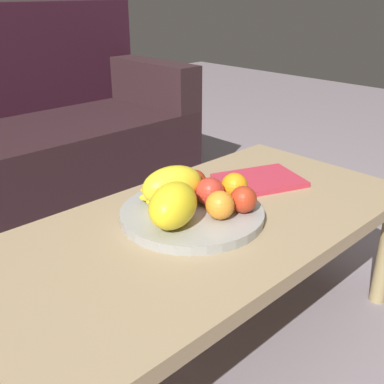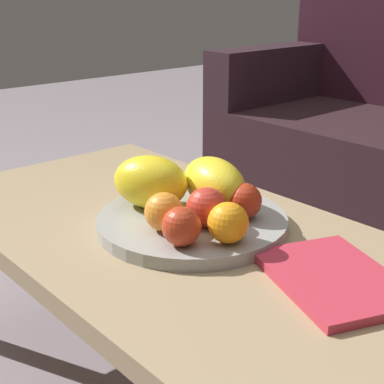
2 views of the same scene
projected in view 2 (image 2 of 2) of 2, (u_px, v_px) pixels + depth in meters
The scene contains 11 objects.
coffee_table at pixel (186, 254), 1.10m from camera, with size 1.21×0.60×0.41m.
fruit_bowl at pixel (192, 222), 1.11m from camera, with size 0.37×0.37×0.03m, color #9B9C97.
melon_large_front at pixel (151, 182), 1.14m from camera, with size 0.16×0.11×0.11m, color yellow.
melon_smaller_beside at pixel (214, 183), 1.14m from camera, with size 0.17×0.10×0.10m, color yellow.
orange_front at pixel (165, 212), 1.03m from camera, with size 0.07×0.07×0.07m, color orange.
orange_left at pixel (228, 223), 0.98m from camera, with size 0.07×0.07×0.07m, color orange.
apple_front at pixel (206, 207), 1.05m from camera, with size 0.08×0.08×0.08m, color red.
apple_left at pixel (244, 201), 1.09m from camera, with size 0.07×0.07×0.07m, color #B23018.
apple_right at pixel (181, 226), 0.97m from camera, with size 0.07×0.07×0.07m, color #B7341A.
banana_bunch at pixel (212, 193), 1.15m from camera, with size 0.16×0.13×0.06m.
magazine at pixel (334, 278), 0.91m from camera, with size 0.25×0.18×0.02m, color #C02F43.
Camera 2 is at (0.75, -0.64, 0.86)m, focal length 53.02 mm.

